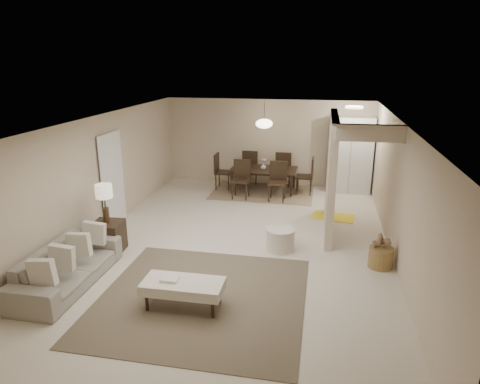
% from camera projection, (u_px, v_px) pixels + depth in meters
% --- Properties ---
extents(floor, '(9.00, 9.00, 0.00)m').
position_uv_depth(floor, '(238.00, 244.00, 8.69)').
color(floor, beige).
rests_on(floor, ground).
extents(ceiling, '(9.00, 9.00, 0.00)m').
position_uv_depth(ceiling, '(237.00, 121.00, 7.95)').
color(ceiling, white).
rests_on(ceiling, back_wall).
extents(back_wall, '(6.00, 0.00, 6.00)m').
position_uv_depth(back_wall, '(268.00, 143.00, 12.54)').
color(back_wall, '#C0AC91').
rests_on(back_wall, floor).
extents(left_wall, '(0.00, 9.00, 9.00)m').
position_uv_depth(left_wall, '(96.00, 177.00, 8.87)').
color(left_wall, '#C0AC91').
rests_on(left_wall, floor).
extents(right_wall, '(0.00, 9.00, 9.00)m').
position_uv_depth(right_wall, '(399.00, 194.00, 7.77)').
color(right_wall, '#C0AC91').
rests_on(right_wall, floor).
extents(partition, '(0.15, 2.50, 2.50)m').
position_uv_depth(partition, '(331.00, 174.00, 9.16)').
color(partition, '#C0AC91').
rests_on(partition, floor).
extents(doorway, '(0.04, 0.90, 2.04)m').
position_uv_depth(doorway, '(112.00, 180.00, 9.49)').
color(doorway, black).
rests_on(doorway, floor).
extents(pantry_cabinet, '(1.20, 0.55, 2.10)m').
position_uv_depth(pantry_cabinet, '(350.00, 155.00, 11.84)').
color(pantry_cabinet, silver).
rests_on(pantry_cabinet, floor).
extents(flush_light, '(0.44, 0.44, 0.05)m').
position_uv_depth(flush_light, '(354.00, 107.00, 10.54)').
color(flush_light, white).
rests_on(flush_light, ceiling).
extents(living_rug, '(3.20, 3.20, 0.01)m').
position_uv_depth(living_rug, '(202.00, 298.00, 6.74)').
color(living_rug, brown).
rests_on(living_rug, floor).
extents(sofa, '(2.22, 0.88, 0.65)m').
position_uv_depth(sofa, '(67.00, 267.00, 7.06)').
color(sofa, gray).
rests_on(sofa, floor).
extents(ottoman_bench, '(1.22, 0.56, 0.44)m').
position_uv_depth(ottoman_bench, '(183.00, 287.00, 6.39)').
color(ottoman_bench, beige).
rests_on(ottoman_bench, living_rug).
extents(side_table, '(0.59, 0.59, 0.60)m').
position_uv_depth(side_table, '(108.00, 237.00, 8.29)').
color(side_table, black).
rests_on(side_table, floor).
extents(table_lamp, '(0.32, 0.32, 0.76)m').
position_uv_depth(table_lamp, '(104.00, 195.00, 8.03)').
color(table_lamp, '#49331F').
rests_on(table_lamp, side_table).
extents(round_pouf, '(0.57, 0.57, 0.44)m').
position_uv_depth(round_pouf, '(280.00, 240.00, 8.37)').
color(round_pouf, beige).
rests_on(round_pouf, floor).
extents(wicker_basket, '(0.56, 0.56, 0.37)m').
position_uv_depth(wicker_basket, '(381.00, 257.00, 7.69)').
color(wicker_basket, brown).
rests_on(wicker_basket, floor).
extents(dining_rug, '(2.80, 2.10, 0.01)m').
position_uv_depth(dining_rug, '(263.00, 191.00, 12.16)').
color(dining_rug, '#8D7257').
rests_on(dining_rug, floor).
extents(dining_table, '(1.86, 1.06, 0.65)m').
position_uv_depth(dining_table, '(263.00, 180.00, 12.06)').
color(dining_table, black).
rests_on(dining_table, dining_rug).
extents(dining_chairs, '(2.76, 2.02, 1.03)m').
position_uv_depth(dining_chairs, '(263.00, 174.00, 12.01)').
color(dining_chairs, black).
rests_on(dining_chairs, dining_rug).
extents(vase, '(0.20, 0.20, 0.16)m').
position_uv_depth(vase, '(263.00, 166.00, 11.94)').
color(vase, silver).
rests_on(vase, dining_table).
extents(yellow_mat, '(1.08, 0.76, 0.01)m').
position_uv_depth(yellow_mat, '(333.00, 217.00, 10.18)').
color(yellow_mat, yellow).
rests_on(yellow_mat, floor).
extents(pendant_light, '(0.46, 0.46, 0.71)m').
position_uv_depth(pendant_light, '(264.00, 124.00, 11.59)').
color(pendant_light, '#49331F').
rests_on(pendant_light, ceiling).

